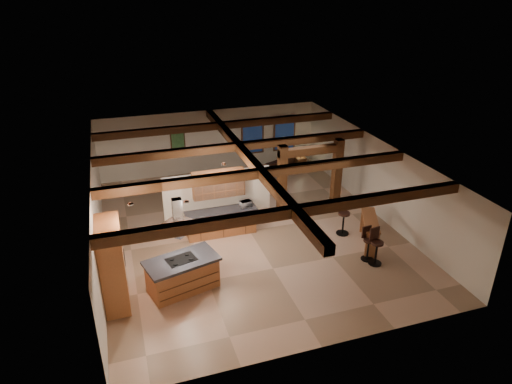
{
  "coord_description": "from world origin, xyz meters",
  "views": [
    {
      "loc": [
        -4.17,
        -13.59,
        8.16
      ],
      "look_at": [
        0.41,
        0.5,
        1.25
      ],
      "focal_mm": 32.0,
      "sensor_mm": 36.0,
      "label": 1
    }
  ],
  "objects_px": {
    "kitchen_island": "(183,274)",
    "sofa": "(275,165)",
    "bar_counter": "(370,227)",
    "dining_table": "(218,193)"
  },
  "relations": [
    {
      "from": "kitchen_island",
      "to": "sofa",
      "type": "distance_m",
      "value": 9.51
    },
    {
      "from": "dining_table",
      "to": "kitchen_island",
      "type": "bearing_deg",
      "value": -117.66
    },
    {
      "from": "dining_table",
      "to": "sofa",
      "type": "distance_m",
      "value": 3.99
    },
    {
      "from": "sofa",
      "to": "bar_counter",
      "type": "xyz_separation_m",
      "value": [
        0.74,
        -7.11,
        0.32
      ]
    },
    {
      "from": "dining_table",
      "to": "sofa",
      "type": "height_order",
      "value": "dining_table"
    },
    {
      "from": "sofa",
      "to": "bar_counter",
      "type": "height_order",
      "value": "bar_counter"
    },
    {
      "from": "kitchen_island",
      "to": "dining_table",
      "type": "bearing_deg",
      "value": 66.34
    },
    {
      "from": "kitchen_island",
      "to": "dining_table",
      "type": "xyz_separation_m",
      "value": [
        2.36,
        5.38,
        -0.16
      ]
    },
    {
      "from": "kitchen_island",
      "to": "bar_counter",
      "type": "height_order",
      "value": "kitchen_island"
    },
    {
      "from": "kitchen_island",
      "to": "sofa",
      "type": "bearing_deg",
      "value": 53.56
    }
  ]
}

